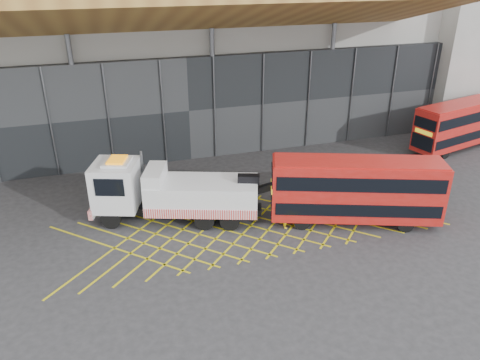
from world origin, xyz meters
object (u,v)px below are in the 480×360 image
object	(u,v)px
bus_second	(463,123)
worker	(285,216)
bus_towed	(356,189)
recovery_truck	(170,192)

from	to	relation	value
bus_second	worker	distance (m)	20.70
bus_towed	bus_second	xyz separation A→B (m)	(14.97, 8.39, -0.04)
bus_second	bus_towed	bearing A→B (deg)	-164.57
bus_towed	bus_second	bearing A→B (deg)	49.58
recovery_truck	bus_second	xyz separation A→B (m)	(25.44, 4.72, 0.34)
recovery_truck	bus_second	world-z (taller)	recovery_truck
recovery_truck	bus_second	size ratio (longest dim) A/B	1.14
worker	bus_towed	bearing A→B (deg)	-90.08
recovery_truck	worker	bearing A→B (deg)	-6.29
recovery_truck	worker	world-z (taller)	recovery_truck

